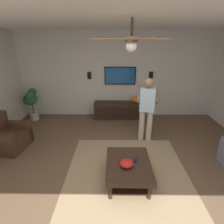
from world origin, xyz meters
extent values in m
plane|color=brown|center=(0.00, 0.00, 0.00)|extent=(7.73, 7.73, 0.00)
cube|color=silver|center=(3.08, 0.00, 1.38)|extent=(0.10, 6.64, 2.76)
cube|color=white|center=(0.00, 0.00, 2.81)|extent=(6.25, 6.64, 0.10)
cube|color=#9E8460|center=(0.02, -0.14, 0.01)|extent=(2.44, 2.36, 0.01)
cube|color=#472D1E|center=(0.88, 2.67, 0.20)|extent=(0.90, 0.90, 0.40)
cube|color=#472D1E|center=(1.20, 2.63, 0.28)|extent=(0.27, 0.81, 0.56)
cube|color=#332116|center=(-0.18, -0.14, 0.35)|extent=(1.00, 0.80, 0.10)
cylinder|color=#332116|center=(0.24, -0.46, 0.15)|extent=(0.07, 0.07, 0.30)
cylinder|color=#332116|center=(0.24, 0.18, 0.15)|extent=(0.07, 0.07, 0.30)
cylinder|color=#332116|center=(-0.60, -0.46, 0.15)|extent=(0.07, 0.07, 0.30)
cylinder|color=#332116|center=(-0.60, 0.18, 0.15)|extent=(0.07, 0.07, 0.30)
cube|color=black|center=(-0.18, -0.14, 0.10)|extent=(0.88, 0.68, 0.03)
cube|color=#332116|center=(2.75, -0.07, 0.28)|extent=(0.44, 1.70, 0.55)
cube|color=black|center=(2.52, -0.07, 0.28)|extent=(0.01, 1.56, 0.39)
cube|color=black|center=(2.99, -0.07, 1.39)|extent=(0.05, 1.01, 0.57)
cube|color=#1B5193|center=(2.96, -0.07, 1.39)|extent=(0.01, 0.95, 0.51)
cylinder|color=#C6B793|center=(1.30, -0.79, 0.41)|extent=(0.14, 0.14, 0.82)
cylinder|color=#C6B793|center=(1.34, -0.59, 0.41)|extent=(0.14, 0.14, 0.82)
cube|color=silver|center=(1.32, -0.69, 1.11)|extent=(0.28, 0.39, 0.58)
sphere|color=#997056|center=(1.32, -0.69, 1.53)|extent=(0.22, 0.22, 0.22)
cylinder|color=#997056|center=(1.46, -0.94, 1.20)|extent=(0.49, 0.17, 0.37)
cylinder|color=#997056|center=(1.54, -0.51, 1.20)|extent=(0.49, 0.17, 0.37)
cube|color=white|center=(1.69, -0.76, 1.10)|extent=(0.05, 0.06, 0.16)
cylinder|color=#B7B2A8|center=(2.58, 2.77, 0.12)|extent=(0.28, 0.28, 0.24)
cylinder|color=brown|center=(2.58, 2.77, 0.44)|extent=(0.04, 0.04, 0.39)
sphere|color=#235B2D|center=(2.61, 2.90, 0.67)|extent=(0.32, 0.32, 0.32)
sphere|color=#235B2D|center=(2.72, 2.77, 0.91)|extent=(0.23, 0.23, 0.23)
sphere|color=#235B2D|center=(2.66, 2.81, 0.70)|extent=(0.34, 0.34, 0.34)
sphere|color=#235B2D|center=(2.51, 2.76, 0.70)|extent=(0.34, 0.34, 0.34)
sphere|color=#235B2D|center=(2.45, 2.74, 0.86)|extent=(0.28, 0.28, 0.28)
ellipsoid|color=red|center=(-0.27, -0.10, 0.45)|extent=(0.24, 0.24, 0.11)
cube|color=white|center=(-0.28, -0.16, 0.41)|extent=(0.14, 0.14, 0.02)
cube|color=black|center=(-0.10, -0.28, 0.41)|extent=(0.16, 0.09, 0.02)
sphere|color=orange|center=(2.75, -0.54, 0.66)|extent=(0.22, 0.22, 0.22)
cube|color=black|center=(3.00, -1.08, 1.41)|extent=(0.06, 0.12, 0.22)
cube|color=black|center=(3.00, 0.93, 1.40)|extent=(0.06, 0.12, 0.22)
cylinder|color=#4C3828|center=(-0.01, -0.13, 2.60)|extent=(0.04, 0.04, 0.28)
cylinder|color=#4C3828|center=(-0.01, -0.13, 2.46)|extent=(0.20, 0.20, 0.08)
sphere|color=silver|center=(-0.01, -0.13, 2.36)|extent=(0.16, 0.16, 0.16)
cube|color=brown|center=(0.30, -0.04, 2.46)|extent=(0.57, 0.26, 0.02)
cube|color=brown|center=(-0.15, 0.16, 2.46)|extent=(0.35, 0.56, 0.02)
cube|color=brown|center=(-0.30, -0.26, 2.46)|extent=(0.56, 0.35, 0.02)
cube|color=brown|center=(0.07, -0.44, 2.46)|extent=(0.25, 0.57, 0.02)
camera|label=1|loc=(-2.78, 0.13, 2.43)|focal=28.20mm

